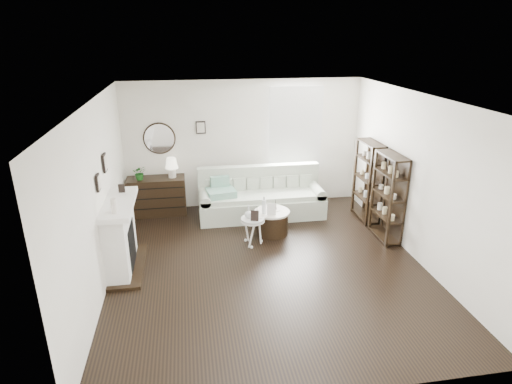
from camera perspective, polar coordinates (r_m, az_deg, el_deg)
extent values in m
plane|color=black|center=(7.14, 1.55, -9.71)|extent=(5.50, 5.50, 0.00)
plane|color=white|center=(6.22, 1.80, 12.26)|extent=(5.50, 5.50, 0.00)
plane|color=silver|center=(9.15, -1.61, 6.38)|extent=(5.00, 0.00, 5.00)
plane|color=silver|center=(4.17, 9.02, -12.47)|extent=(5.00, 0.00, 5.00)
plane|color=silver|center=(6.58, -20.23, -0.73)|extent=(0.00, 5.50, 5.50)
plane|color=silver|center=(7.43, 20.97, 1.56)|extent=(0.00, 5.50, 5.50)
cube|color=white|center=(9.29, 5.20, 8.10)|extent=(1.00, 0.02, 1.80)
cube|color=white|center=(9.23, 5.29, 8.01)|extent=(1.15, 0.02, 1.90)
cylinder|color=silver|center=(9.02, -12.77, 6.97)|extent=(0.60, 0.03, 0.60)
cube|color=black|center=(8.96, -7.39, 8.53)|extent=(0.20, 0.03, 0.26)
cube|color=white|center=(7.13, -17.69, -5.78)|extent=(0.34, 1.20, 1.10)
cube|color=black|center=(7.19, -17.33, -6.84)|extent=(0.30, 0.65, 0.70)
cube|color=white|center=(6.90, -17.79, -1.51)|extent=(0.44, 1.35, 0.08)
cube|color=black|center=(7.36, -16.63, -9.42)|extent=(0.50, 1.40, 0.05)
cylinder|color=beige|center=(6.43, -18.45, -1.77)|extent=(0.08, 0.08, 0.22)
cube|color=black|center=(7.23, -17.48, 0.47)|extent=(0.10, 0.03, 0.14)
cube|color=black|center=(6.45, -20.32, 1.19)|extent=(0.03, 0.18, 0.24)
cube|color=black|center=(7.03, -19.52, 3.70)|extent=(0.03, 0.22, 0.28)
cube|color=black|center=(8.83, 14.69, 1.42)|extent=(0.30, 0.80, 1.60)
cylinder|color=beige|center=(8.70, 15.05, -0.87)|extent=(0.08, 0.08, 0.11)
cylinder|color=beige|center=(8.91, 14.41, -0.29)|extent=(0.08, 0.08, 0.11)
cylinder|color=beige|center=(9.13, 13.81, 0.27)|extent=(0.08, 0.08, 0.11)
cylinder|color=beige|center=(8.57, 15.30, 1.62)|extent=(0.08, 0.08, 0.11)
cylinder|color=beige|center=(8.78, 14.64, 2.15)|extent=(0.08, 0.08, 0.11)
cylinder|color=beige|center=(9.00, 14.02, 2.65)|extent=(0.08, 0.08, 0.11)
cylinder|color=beige|center=(8.45, 15.55, 4.19)|extent=(0.08, 0.08, 0.11)
cylinder|color=beige|center=(8.67, 14.88, 4.66)|extent=(0.08, 0.08, 0.11)
cylinder|color=beige|center=(8.89, 14.24, 5.11)|extent=(0.08, 0.08, 0.11)
cube|color=black|center=(8.07, 17.20, -0.68)|extent=(0.30, 0.80, 1.60)
cylinder|color=beige|center=(7.95, 17.63, -3.21)|extent=(0.08, 0.08, 0.11)
cylinder|color=beige|center=(8.16, 16.86, -2.52)|extent=(0.08, 0.08, 0.11)
cylinder|color=beige|center=(8.36, 16.14, -1.86)|extent=(0.08, 0.08, 0.11)
cylinder|color=beige|center=(7.81, 17.94, -0.52)|extent=(0.08, 0.08, 0.11)
cylinder|color=beige|center=(8.02, 17.16, 0.11)|extent=(0.08, 0.08, 0.11)
cylinder|color=beige|center=(8.23, 16.41, 0.72)|extent=(0.08, 0.08, 0.11)
cylinder|color=beige|center=(7.68, 18.27, 2.26)|extent=(0.08, 0.08, 0.11)
cylinder|color=beige|center=(7.89, 17.46, 2.83)|extent=(0.08, 0.08, 0.11)
cylinder|color=beige|center=(8.10, 16.69, 3.38)|extent=(0.08, 0.08, 0.11)
cube|color=#A2AC9A|center=(8.85, 0.72, -1.94)|extent=(2.55, 0.88, 0.41)
cube|color=#A2AC9A|center=(8.73, 0.76, -0.47)|extent=(2.21, 0.71, 0.10)
cube|color=#A2AC9A|center=(9.02, 0.35, 1.19)|extent=(2.55, 0.20, 0.78)
cube|color=#A2AC9A|center=(8.72, -6.80, -2.11)|extent=(0.22, 0.83, 0.51)
cube|color=#A2AC9A|center=(9.09, 7.92, -1.18)|extent=(0.22, 0.83, 0.51)
cube|color=#217B54|center=(8.57, -4.71, -0.10)|extent=(0.62, 0.54, 0.14)
cube|color=brown|center=(9.25, 7.29, -1.24)|extent=(0.56, 0.21, 0.37)
cube|color=black|center=(9.13, -13.06, -0.52)|extent=(1.18, 0.49, 0.79)
cube|color=black|center=(8.95, -13.06, -2.16)|extent=(1.13, 0.01, 0.02)
cube|color=black|center=(8.87, -13.17, -0.88)|extent=(1.13, 0.01, 0.02)
cube|color=black|center=(8.80, -13.28, 0.43)|extent=(1.13, 0.01, 0.01)
imported|color=#185117|center=(8.93, -15.24, 2.49)|extent=(0.28, 0.25, 0.29)
cylinder|color=black|center=(8.09, 2.13, -4.17)|extent=(0.61, 0.61, 0.42)
cylinder|color=beige|center=(8.00, 2.15, -2.67)|extent=(0.66, 0.66, 0.04)
cylinder|color=silver|center=(7.56, -0.44, -3.60)|extent=(0.42, 0.42, 0.03)
cylinder|color=white|center=(7.58, -0.44, -3.86)|extent=(0.43, 0.43, 0.02)
cylinder|color=white|center=(7.67, -0.44, -5.37)|extent=(0.03, 0.03, 0.48)
cylinder|color=silver|center=(7.83, 1.09, -1.73)|extent=(0.08, 0.08, 0.33)
cube|color=silver|center=(7.79, 2.07, -2.30)|extent=(0.17, 0.09, 0.22)
cube|color=black|center=(7.42, -0.17, -3.18)|extent=(0.15, 0.09, 0.19)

